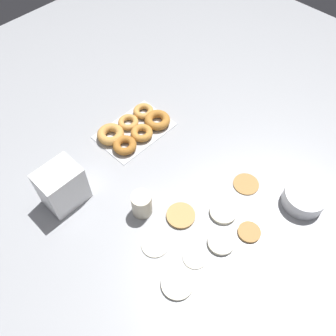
% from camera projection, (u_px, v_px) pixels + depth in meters
% --- Properties ---
extents(ground_plane, '(3.00, 3.00, 0.00)m').
position_uv_depth(ground_plane, '(182.00, 204.00, 1.31)').
color(ground_plane, '#9EA0A5').
extents(pancake_0, '(0.10, 0.10, 0.01)m').
position_uv_depth(pancake_0, '(246.00, 184.00, 1.35)').
color(pancake_0, '#B27F42').
rests_on(pancake_0, ground_plane).
extents(pancake_1, '(0.09, 0.09, 0.01)m').
position_uv_depth(pancake_1, '(155.00, 244.00, 1.21)').
color(pancake_1, silver).
rests_on(pancake_1, ground_plane).
extents(pancake_2, '(0.11, 0.11, 0.01)m').
position_uv_depth(pancake_2, '(177.00, 284.00, 1.13)').
color(pancake_2, silver).
rests_on(pancake_2, ground_plane).
extents(pancake_3, '(0.08, 0.08, 0.01)m').
position_uv_depth(pancake_3, '(195.00, 257.00, 1.18)').
color(pancake_3, silver).
rests_on(pancake_3, ground_plane).
extents(pancake_4, '(0.09, 0.09, 0.01)m').
position_uv_depth(pancake_4, '(221.00, 242.00, 1.21)').
color(pancake_4, silver).
rests_on(pancake_4, ground_plane).
extents(pancake_5, '(0.10, 0.10, 0.01)m').
position_uv_depth(pancake_5, '(223.00, 212.00, 1.28)').
color(pancake_5, silver).
rests_on(pancake_5, ground_plane).
extents(pancake_6, '(0.08, 0.08, 0.01)m').
position_uv_depth(pancake_6, '(249.00, 232.00, 1.24)').
color(pancake_6, '#B27F42').
rests_on(pancake_6, ground_plane).
extents(pancake_7, '(0.10, 0.10, 0.01)m').
position_uv_depth(pancake_7, '(181.00, 216.00, 1.27)').
color(pancake_7, tan).
rests_on(pancake_7, ground_plane).
extents(donut_tray, '(0.31, 0.21, 0.04)m').
position_uv_depth(donut_tray, '(134.00, 129.00, 1.50)').
color(donut_tray, silver).
rests_on(donut_tray, ground_plane).
extents(batter_bowl, '(0.15, 0.15, 0.06)m').
position_uv_depth(batter_bowl, '(304.00, 198.00, 1.29)').
color(batter_bowl, white).
rests_on(batter_bowl, ground_plane).
extents(container_stack, '(0.15, 0.12, 0.17)m').
position_uv_depth(container_stack, '(62.00, 186.00, 1.25)').
color(container_stack, white).
rests_on(container_stack, ground_plane).
extents(paper_cup, '(0.07, 0.07, 0.10)m').
position_uv_depth(paper_cup, '(142.00, 204.00, 1.25)').
color(paper_cup, beige).
rests_on(paper_cup, ground_plane).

